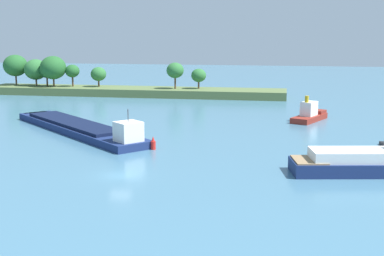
{
  "coord_description": "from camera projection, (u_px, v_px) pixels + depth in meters",
  "views": [
    {
      "loc": [
        18.51,
        -57.0,
        16.59
      ],
      "look_at": [
        4.13,
        24.92,
        1.2
      ],
      "focal_mm": 49.4,
      "sensor_mm": 36.0,
      "label": 1
    }
  ],
  "objects": [
    {
      "name": "channel_buoy_red",
      "position": [
        153.0,
        144.0,
        74.61
      ],
      "size": [
        0.7,
        0.7,
        1.9
      ],
      "color": "red",
      "rests_on": "ground"
    },
    {
      "name": "tugboat",
      "position": [
        310.0,
        114.0,
        98.41
      ],
      "size": [
        7.22,
        10.4,
        4.83
      ],
      "color": "maroon",
      "rests_on": "ground"
    },
    {
      "name": "ground_plane",
      "position": [
        120.0,
        175.0,
        61.37
      ],
      "size": [
        400.0,
        400.0,
        0.0
      ],
      "primitive_type": "plane",
      "color": "teal"
    },
    {
      "name": "white_riverboat",
      "position": [
        378.0,
        162.0,
        61.96
      ],
      "size": [
        20.86,
        8.6,
        5.37
      ],
      "color": "navy",
      "rests_on": "ground"
    },
    {
      "name": "treeline_island",
      "position": [
        105.0,
        83.0,
        137.9
      ],
      "size": [
        77.97,
        10.42,
        10.18
      ],
      "color": "#566B3D",
      "rests_on": "ground"
    },
    {
      "name": "cargo_barge",
      "position": [
        80.0,
        127.0,
        86.78
      ],
      "size": [
        31.42,
        29.11,
        5.73
      ],
      "color": "navy",
      "rests_on": "ground"
    }
  ]
}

